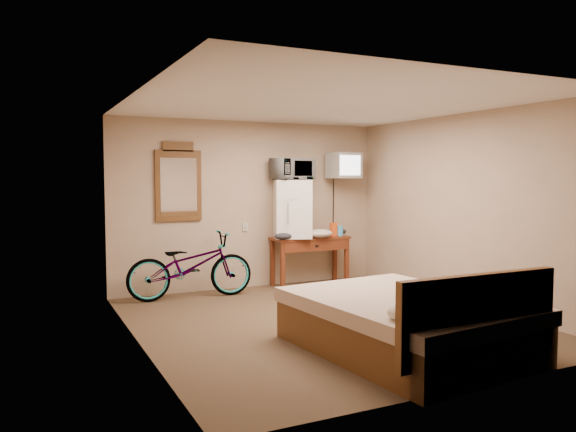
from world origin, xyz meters
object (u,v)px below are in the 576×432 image
object	(u,v)px
wall_mirror	(178,183)
bed	(409,323)
mini_fridge	(292,209)
blue_cup	(340,231)
microwave	(292,169)
bicycle	(191,266)
crt_television	(344,166)
desk	(311,246)

from	to	relation	value
wall_mirror	bed	size ratio (longest dim) A/B	0.49
mini_fridge	wall_mirror	world-z (taller)	wall_mirror
blue_cup	bed	xyz separation A→B (m)	(-1.24, -3.33, -0.54)
microwave	bed	world-z (taller)	microwave
wall_mirror	bed	distance (m)	4.06
bicycle	crt_television	bearing A→B (deg)	-83.72
blue_cup	crt_television	size ratio (longest dim) A/B	0.27
crt_television	wall_mirror	xyz separation A→B (m)	(-2.58, 0.25, -0.26)
microwave	wall_mirror	xyz separation A→B (m)	(-1.68, 0.24, -0.20)
desk	wall_mirror	size ratio (longest dim) A/B	1.07
microwave	bicycle	xyz separation A→B (m)	(-1.63, -0.16, -1.33)
blue_cup	crt_television	world-z (taller)	crt_television
bed	blue_cup	bearing A→B (deg)	69.60
desk	bicycle	bearing A→B (deg)	-176.23
microwave	bed	size ratio (longest dim) A/B	0.26
wall_mirror	bicycle	world-z (taller)	wall_mirror
mini_fridge	microwave	world-z (taller)	microwave
desk	bed	world-z (taller)	bed
bicycle	bed	size ratio (longest dim) A/B	0.75
blue_cup	crt_television	bearing A→B (deg)	34.15
mini_fridge	wall_mirror	bearing A→B (deg)	171.83
microwave	crt_television	bearing A→B (deg)	-13.07
crt_television	bed	bearing A→B (deg)	-111.44
desk	blue_cup	xyz separation A→B (m)	(0.49, -0.05, 0.21)
crt_television	bicycle	bearing A→B (deg)	-176.70
desk	bicycle	size ratio (longest dim) A/B	0.70
desk	microwave	size ratio (longest dim) A/B	2.04
desk	blue_cup	distance (m)	0.54
mini_fridge	crt_television	distance (m)	1.12
mini_fridge	blue_cup	world-z (taller)	mini_fridge
wall_mirror	blue_cup	bearing A→B (deg)	-7.21
desk	mini_fridge	world-z (taller)	mini_fridge
desk	crt_television	xyz separation A→B (m)	(0.59, 0.02, 1.24)
microwave	crt_television	size ratio (longest dim) A/B	1.01
bicycle	blue_cup	bearing A→B (deg)	-85.09
blue_cup	desk	bearing A→B (deg)	174.73
desk	microwave	bearing A→B (deg)	174.86
bed	desk	bearing A→B (deg)	77.58
bicycle	wall_mirror	bearing A→B (deg)	9.98
crt_television	bed	xyz separation A→B (m)	(-1.33, -3.39, -1.56)
wall_mirror	crt_television	bearing A→B (deg)	-5.55
wall_mirror	microwave	bearing A→B (deg)	-8.16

